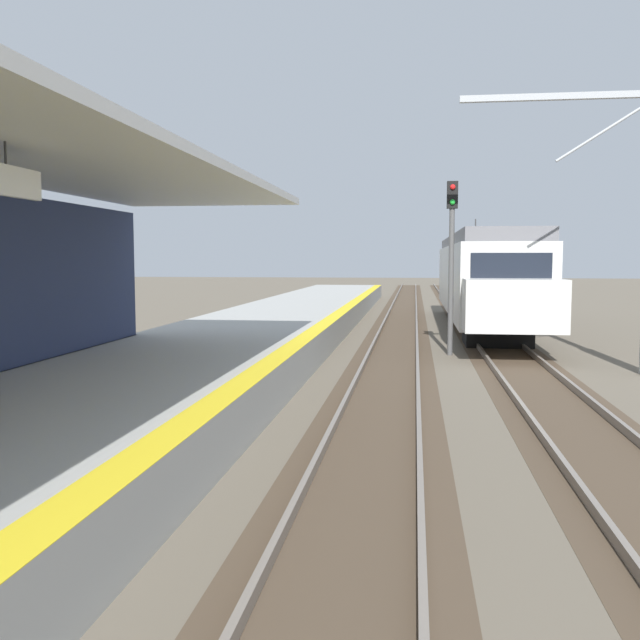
% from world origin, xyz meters
% --- Properties ---
extents(station_platform, '(5.00, 80.00, 0.91)m').
position_xyz_m(station_platform, '(-2.50, 16.00, 0.45)').
color(station_platform, '#A8A8A3').
rests_on(station_platform, ground).
extents(track_pair_nearest_platform, '(2.34, 120.00, 0.16)m').
position_xyz_m(track_pair_nearest_platform, '(1.90, 20.00, 0.05)').
color(track_pair_nearest_platform, '#4C3D2D').
rests_on(track_pair_nearest_platform, ground).
extents(track_pair_middle, '(2.34, 120.00, 0.16)m').
position_xyz_m(track_pair_middle, '(5.30, 20.00, 0.05)').
color(track_pair_middle, '#4C3D2D').
rests_on(track_pair_middle, ground).
extents(approaching_train, '(2.93, 19.60, 4.76)m').
position_xyz_m(approaching_train, '(5.30, 31.99, 2.18)').
color(approaching_train, silver).
rests_on(approaching_train, ground).
extents(rail_signal_post, '(0.32, 0.34, 5.20)m').
position_xyz_m(rail_signal_post, '(3.60, 23.68, 3.19)').
color(rail_signal_post, '#4C4C4C').
rests_on(rail_signal_post, ground).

